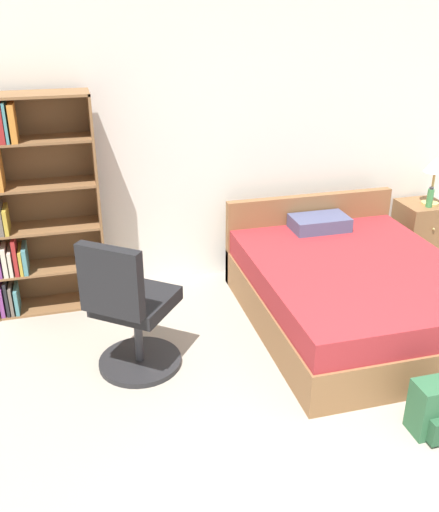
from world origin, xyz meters
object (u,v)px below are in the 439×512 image
object	(u,v)px
bookshelf	(26,205)
nightstand	(419,233)
water_bottle	(430,198)
bed	(351,290)
table_lamp	(436,168)
office_chair	(130,313)

from	to	relation	value
bookshelf	nightstand	world-z (taller)	bookshelf
nightstand	water_bottle	xyz separation A→B (m)	(-0.01, -0.10, 0.40)
water_bottle	bed	bearing A→B (deg)	-146.49
bookshelf	bed	xyz separation A→B (m)	(2.45, -0.87, -0.65)
bookshelf	table_lamp	bearing A→B (deg)	-0.75
bed	table_lamp	world-z (taller)	table_lamp
office_chair	water_bottle	xyz separation A→B (m)	(2.94, 1.00, 0.23)
nightstand	bed	bearing A→B (deg)	-143.39
bookshelf	table_lamp	xyz separation A→B (m)	(3.65, -0.05, 0.04)
bed	office_chair	distance (m)	1.81
bookshelf	table_lamp	size ratio (longest dim) A/B	3.85
bookshelf	office_chair	xyz separation A→B (m)	(0.66, -1.12, -0.45)
bed	office_chair	size ratio (longest dim) A/B	1.90
nightstand	water_bottle	world-z (taller)	water_bottle
bed	nightstand	distance (m)	1.45
nightstand	water_bottle	bearing A→B (deg)	-96.52
bookshelf	bed	distance (m)	2.68
nightstand	office_chair	bearing A→B (deg)	-159.43
office_chair	nightstand	distance (m)	3.15
bookshelf	bed	world-z (taller)	bookshelf
nightstand	table_lamp	distance (m)	0.66
bed	bookshelf	bearing A→B (deg)	160.34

